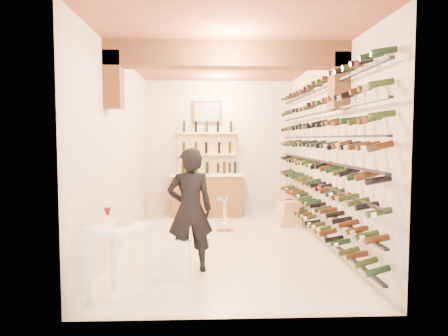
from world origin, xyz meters
The scene contains 11 objects.
ground centered at (0.00, 0.00, 0.00)m, with size 6.00×6.00×0.00m, color silver.
room_shell centered at (0.00, -0.26, 2.25)m, with size 3.52×6.02×3.21m.
wine_rack centered at (1.53, 0.00, 1.55)m, with size 0.32×5.70×2.56m.
back_counter centered at (-0.30, 2.65, 0.53)m, with size 1.70×0.62×1.29m.
back_shelving centered at (-0.30, 2.89, 1.17)m, with size 1.40×0.31×2.73m.
tasting_table centered at (-1.29, -2.42, 0.69)m, with size 0.75×0.75×1.03m.
white_stool centered at (-0.71, -1.73, 0.23)m, with size 0.37×0.37×0.46m, color white.
person centered at (-0.53, -1.44, 0.85)m, with size 0.62×0.41×1.70m, color black.
chrome_barstool centered at (0.05, 0.99, 0.40)m, with size 0.36×0.36×0.69m.
crate_lower centered at (1.40, 1.46, 0.14)m, with size 0.45×0.32×0.27m, color tan.
crate_upper centered at (1.40, 1.46, 0.39)m, with size 0.42×0.29×0.25m, color tan.
Camera 1 is at (-0.30, -7.12, 1.82)m, focal length 33.65 mm.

